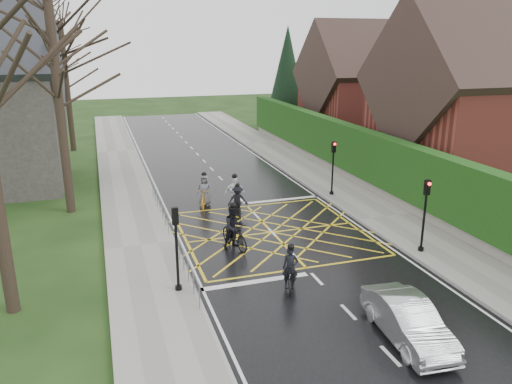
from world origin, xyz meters
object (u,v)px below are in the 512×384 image
cyclist_rear (291,274)px  cyclist_front (235,197)px  cyclist_lead (205,194)px  cyclist_mid (238,204)px  car (408,321)px  cyclist_back (234,231)px

cyclist_rear → cyclist_front: size_ratio=0.91×
cyclist_front → cyclist_lead: size_ratio=1.00×
cyclist_rear → cyclist_mid: (0.34, 8.16, 0.06)m
cyclist_front → car: (1.69, -13.01, -0.10)m
cyclist_lead → car: (3.04, -14.23, -0.02)m
cyclist_back → car: bearing=-84.5°
cyclist_front → car: cyclist_front is taller
cyclist_mid → cyclist_front: size_ratio=0.89×
cyclist_rear → cyclist_lead: 10.25m
cyclist_back → cyclist_lead: (0.03, 6.02, -0.13)m
cyclist_back → cyclist_mid: cyclist_back is taller
cyclist_back → cyclist_front: bearing=59.0°
cyclist_rear → cyclist_mid: bearing=110.9°
cyclist_back → cyclist_mid: (1.30, 3.98, -0.16)m
cyclist_mid → car: 12.31m
cyclist_lead → car: bearing=-57.3°
cyclist_rear → car: 4.55m
cyclist_rear → cyclist_lead: cyclist_lead is taller
car → cyclist_front: bearing=102.0°
cyclist_rear → car: (2.11, -4.02, 0.07)m
cyclist_back → cyclist_front: cyclist_back is taller
cyclist_lead → cyclist_mid: bearing=-37.4°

